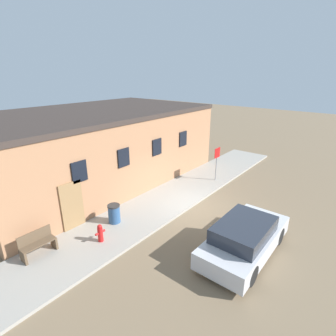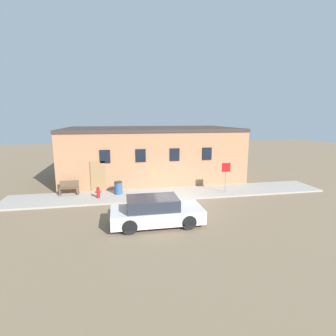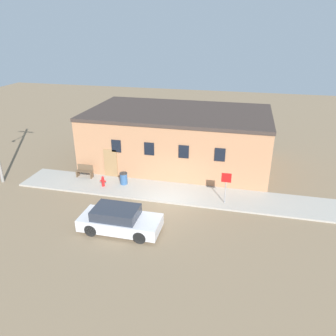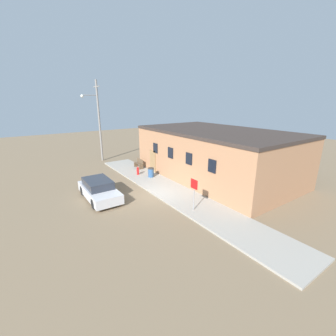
{
  "view_description": "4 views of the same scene",
  "coord_description": "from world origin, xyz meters",
  "px_view_note": "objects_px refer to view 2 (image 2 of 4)",
  "views": [
    {
      "loc": [
        -9.87,
        -6.41,
        6.42
      ],
      "look_at": [
        -0.2,
        1.44,
        1.83
      ],
      "focal_mm": 28.0,
      "sensor_mm": 36.0,
      "label": 1
    },
    {
      "loc": [
        -3.47,
        -15.37,
        5.14
      ],
      "look_at": [
        -0.2,
        1.44,
        1.83
      ],
      "focal_mm": 28.0,
      "sensor_mm": 36.0,
      "label": 2
    },
    {
      "loc": [
        4.36,
        -17.6,
        10.37
      ],
      "look_at": [
        -0.2,
        1.44,
        1.83
      ],
      "focal_mm": 35.0,
      "sensor_mm": 36.0,
      "label": 3
    },
    {
      "loc": [
        13.3,
        -7.82,
        6.73
      ],
      "look_at": [
        -0.2,
        1.44,
        1.83
      ],
      "focal_mm": 24.0,
      "sensor_mm": 36.0,
      "label": 4
    }
  ],
  "objects_px": {
    "fire_hydrant": "(98,192)",
    "bench": "(69,188)",
    "trash_bin": "(118,188)",
    "stop_sign": "(226,172)",
    "parked_car": "(156,212)"
  },
  "relations": [
    {
      "from": "stop_sign",
      "to": "parked_car",
      "type": "distance_m",
      "value": 6.9
    },
    {
      "from": "fire_hydrant",
      "to": "trash_bin",
      "type": "relative_size",
      "value": 0.89
    },
    {
      "from": "stop_sign",
      "to": "parked_car",
      "type": "xyz_separation_m",
      "value": [
        -5.38,
        -4.22,
        -0.86
      ]
    },
    {
      "from": "fire_hydrant",
      "to": "parked_car",
      "type": "height_order",
      "value": "parked_car"
    },
    {
      "from": "stop_sign",
      "to": "trash_bin",
      "type": "height_order",
      "value": "stop_sign"
    },
    {
      "from": "stop_sign",
      "to": "parked_car",
      "type": "height_order",
      "value": "stop_sign"
    },
    {
      "from": "stop_sign",
      "to": "trash_bin",
      "type": "xyz_separation_m",
      "value": [
        -7.12,
        1.08,
        -0.99
      ]
    },
    {
      "from": "fire_hydrant",
      "to": "bench",
      "type": "distance_m",
      "value": 2.22
    },
    {
      "from": "parked_car",
      "to": "bench",
      "type": "bearing_deg",
      "value": 130.65
    },
    {
      "from": "bench",
      "to": "trash_bin",
      "type": "xyz_separation_m",
      "value": [
        3.19,
        -0.44,
        -0.01
      ]
    },
    {
      "from": "stop_sign",
      "to": "trash_bin",
      "type": "bearing_deg",
      "value": 171.4
    },
    {
      "from": "trash_bin",
      "to": "stop_sign",
      "type": "bearing_deg",
      "value": -8.6
    },
    {
      "from": "bench",
      "to": "trash_bin",
      "type": "bearing_deg",
      "value": -7.85
    },
    {
      "from": "trash_bin",
      "to": "parked_car",
      "type": "relative_size",
      "value": 0.19
    },
    {
      "from": "fire_hydrant",
      "to": "trash_bin",
      "type": "bearing_deg",
      "value": 28.0
    }
  ]
}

